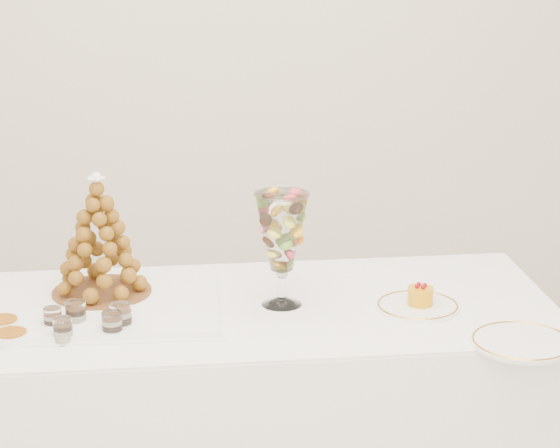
{
  "coord_description": "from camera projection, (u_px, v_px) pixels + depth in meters",
  "views": [
    {
      "loc": [
        -0.13,
        -2.53,
        1.81
      ],
      "look_at": [
        0.08,
        0.22,
        0.96
      ],
      "focal_mm": 70.0,
      "sensor_mm": 36.0,
      "label": 1
    }
  ],
  "objects": [
    {
      "name": "buffet_table",
      "position": [
        225.0,
        423.0,
        3.12
      ],
      "size": [
        1.89,
        0.82,
        0.71
      ],
      "rotation": [
        0.0,
        0.0,
        0.04
      ],
      "color": "white",
      "rests_on": "ground"
    },
    {
      "name": "lace_tray",
      "position": [
        97.0,
        304.0,
        3.01
      ],
      "size": [
        0.67,
        0.51,
        0.02
      ],
      "primitive_type": "cube",
      "rotation": [
        0.0,
        0.0,
        0.01
      ],
      "color": "white",
      "rests_on": "buffet_table"
    },
    {
      "name": "macaron_vase",
      "position": [
        282.0,
        233.0,
        2.98
      ],
      "size": [
        0.15,
        0.15,
        0.32
      ],
      "color": "white",
      "rests_on": "buffet_table"
    },
    {
      "name": "cake_plate",
      "position": [
        418.0,
        307.0,
        3.01
      ],
      "size": [
        0.23,
        0.23,
        0.01
      ],
      "primitive_type": "cylinder",
      "color": "white",
      "rests_on": "buffet_table"
    },
    {
      "name": "spare_plate",
      "position": [
        522.0,
        342.0,
        2.77
      ],
      "size": [
        0.26,
        0.26,
        0.01
      ],
      "primitive_type": "cylinder",
      "color": "white",
      "rests_on": "buffet_table"
    },
    {
      "name": "verrine_a",
      "position": [
        53.0,
        320.0,
        2.84
      ],
      "size": [
        0.05,
        0.05,
        0.06
      ],
      "primitive_type": "cylinder",
      "rotation": [
        0.0,
        0.0,
        0.12
      ],
      "color": "white",
      "rests_on": "buffet_table"
    },
    {
      "name": "verrine_b",
      "position": [
        76.0,
        315.0,
        2.86
      ],
      "size": [
        0.06,
        0.06,
        0.07
      ],
      "primitive_type": "cylinder",
      "rotation": [
        0.0,
        0.0,
        0.16
      ],
      "color": "white",
      "rests_on": "buffet_table"
    },
    {
      "name": "verrine_c",
      "position": [
        121.0,
        317.0,
        2.84
      ],
      "size": [
        0.07,
        0.07,
        0.08
      ],
      "primitive_type": "cylinder",
      "rotation": [
        0.0,
        0.0,
        -0.18
      ],
      "color": "white",
      "rests_on": "buffet_table"
    },
    {
      "name": "verrine_d",
      "position": [
        63.0,
        331.0,
        2.77
      ],
      "size": [
        0.06,
        0.06,
        0.07
      ],
      "primitive_type": "cylinder",
      "rotation": [
        0.0,
        0.0,
        0.23
      ],
      "color": "white",
      "rests_on": "buffet_table"
    },
    {
      "name": "verrine_e",
      "position": [
        112.0,
        325.0,
        2.8
      ],
      "size": [
        0.06,
        0.06,
        0.07
      ],
      "primitive_type": "cylinder",
      "rotation": [
        0.0,
        0.0,
        -0.13
      ],
      "color": "white",
      "rests_on": "buffet_table"
    },
    {
      "name": "ramekin_back",
      "position": [
        2.0,
        325.0,
        2.85
      ],
      "size": [
        0.09,
        0.09,
        0.03
      ],
      "primitive_type": "cylinder",
      "color": "white",
      "rests_on": "buffet_table"
    },
    {
      "name": "ramekin_front",
      "position": [
        11.0,
        338.0,
        2.77
      ],
      "size": [
        0.09,
        0.09,
        0.03
      ],
      "primitive_type": "cylinder",
      "color": "white",
      "rests_on": "buffet_table"
    },
    {
      "name": "croquembouche",
      "position": [
        99.0,
        235.0,
        3.01
      ],
      "size": [
        0.29,
        0.29,
        0.35
      ],
      "rotation": [
        0.0,
        0.0,
        -0.28
      ],
      "color": "brown",
      "rests_on": "lace_tray"
    },
    {
      "name": "mousse_cake",
      "position": [
        420.0,
        296.0,
        3.0
      ],
      "size": [
        0.07,
        0.07,
        0.06
      ],
      "color": "orange",
      "rests_on": "cake_plate"
    }
  ]
}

